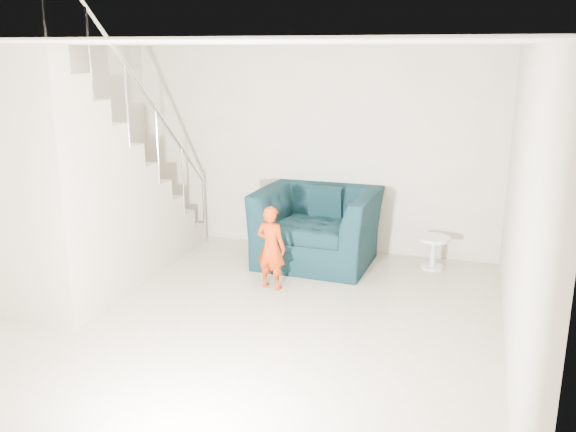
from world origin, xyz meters
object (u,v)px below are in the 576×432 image
at_px(side_table, 433,247).
at_px(staircase, 88,207).
at_px(armchair, 317,226).
at_px(toddler, 271,248).

height_order(side_table, staircase, staircase).
bearing_deg(armchair, side_table, 10.93).
bearing_deg(toddler, side_table, -133.92).
relative_size(side_table, staircase, 0.11).
distance_m(toddler, side_table, 2.12).
xyz_separation_m(side_table, staircase, (-3.69, -1.80, 0.67)).
height_order(armchair, side_table, armchair).
bearing_deg(armchair, toddler, -102.03).
relative_size(armchair, side_table, 3.55).
xyz_separation_m(armchair, side_table, (1.44, 0.21, -0.20)).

